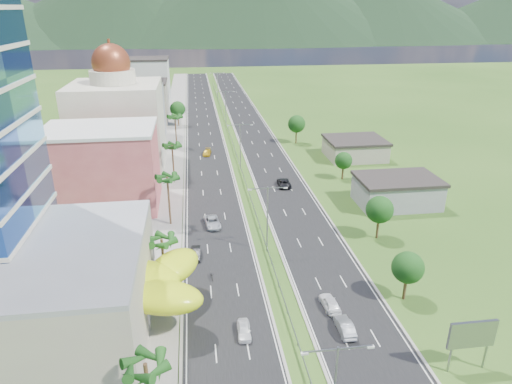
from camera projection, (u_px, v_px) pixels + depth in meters
name	position (u px, v px, depth m)	size (l,w,h in m)	color
ground	(278.00, 287.00, 63.24)	(500.00, 500.00, 0.00)	#2D5119
road_left	(204.00, 129.00, 144.86)	(11.00, 260.00, 0.04)	black
road_right	(251.00, 127.00, 146.76)	(11.00, 260.00, 0.04)	black
sidewalk_left	(174.00, 130.00, 143.64)	(7.00, 260.00, 0.12)	gray
median_guardrail	(232.00, 142.00, 129.06)	(0.10, 216.06, 0.76)	gray
streetlight_median_b	(267.00, 213.00, 69.87)	(6.04, 0.25, 11.00)	gray
streetlight_median_c	(240.00, 142.00, 106.57)	(6.04, 0.25, 11.00)	gray
streetlight_median_d	(226.00, 104.00, 147.86)	(6.04, 0.25, 11.00)	gray
streetlight_median_e	(217.00, 83.00, 189.14)	(6.04, 0.25, 11.00)	gray
mall_podium	(11.00, 297.00, 51.62)	(30.00, 24.00, 11.00)	#A59788
lime_canopy	(123.00, 283.00, 55.16)	(18.00, 15.00, 7.40)	#C6DE15
pink_shophouse	(103.00, 169.00, 86.23)	(20.00, 15.00, 15.00)	#BE4E52
domed_building	(118.00, 121.00, 105.88)	(20.00, 20.00, 28.70)	beige
midrise_grey	(135.00, 112.00, 130.21)	(16.00, 15.00, 16.00)	gray
midrise_beige	(143.00, 103.00, 150.96)	(16.00, 15.00, 13.00)	#A59788
midrise_white	(148.00, 84.00, 171.11)	(16.00, 15.00, 18.00)	silver
billboard	(472.00, 336.00, 47.21)	(5.20, 0.35, 6.20)	gray
shed_near	(397.00, 192.00, 88.78)	(15.00, 10.00, 5.00)	gray
shed_far	(355.00, 149.00, 116.67)	(14.00, 12.00, 4.40)	#A59788
palm_tree_a	(146.00, 368.00, 38.07)	(3.60, 3.60, 9.10)	#47301C
palm_tree_b	(162.00, 242.00, 60.45)	(3.60, 3.60, 8.10)	#47301C
palm_tree_c	(167.00, 180.00, 78.26)	(3.60, 3.60, 9.60)	#47301C
palm_tree_d	(172.00, 147.00, 99.72)	(3.60, 3.60, 8.60)	#47301C
palm_tree_e	(175.00, 118.00, 122.37)	(3.60, 3.60, 9.40)	#47301C
leafy_tree_lfar	(178.00, 109.00, 146.34)	(4.90, 4.90, 8.05)	#47301C
leafy_tree_ra	(408.00, 268.00, 58.88)	(4.20, 4.20, 6.90)	#47301C
leafy_tree_rb	(380.00, 210.00, 74.70)	(4.55, 4.55, 7.47)	#47301C
leafy_tree_rc	(344.00, 161.00, 101.08)	(3.85, 3.85, 6.33)	#47301C
leafy_tree_rd	(297.00, 124.00, 127.64)	(4.90, 4.90, 8.05)	#47301C
mountain_ridge	(257.00, 43.00, 483.68)	(860.00, 140.00, 90.00)	black
car_white_near_left	(244.00, 330.00, 53.74)	(1.56, 3.88, 1.32)	white
car_dark_left	(196.00, 253.00, 70.43)	(1.44, 4.13, 1.36)	black
car_silver_mid_left	(212.00, 222.00, 80.43)	(2.48, 5.37, 1.49)	#B7BBC0
car_yellow_far_left	(207.00, 152.00, 119.21)	(1.86, 4.57, 1.33)	gold
car_white_near_right	(330.00, 303.00, 58.49)	(1.80, 4.47, 1.52)	white
car_silver_right	(345.00, 326.00, 54.18)	(1.59, 4.55, 1.50)	#94979B
car_dark_far_right	(284.00, 183.00, 98.41)	(2.58, 5.59, 1.55)	black
motorcycle	(212.00, 275.00, 64.91)	(0.57, 1.89, 1.21)	black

